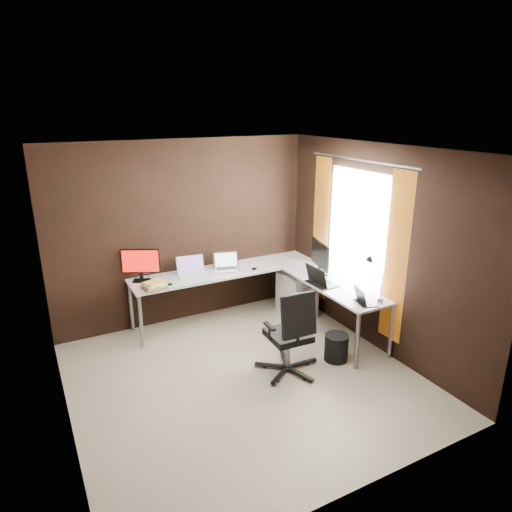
# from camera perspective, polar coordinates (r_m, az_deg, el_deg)

# --- Properties ---
(room) EXTENTS (3.60, 3.60, 2.50)m
(room) POSITION_cam_1_polar(r_m,az_deg,el_deg) (4.89, 1.60, -1.06)
(room) COLOR tan
(room) RESTS_ON ground
(desk) EXTENTS (2.65, 2.25, 0.73)m
(desk) POSITION_cam_1_polar(r_m,az_deg,el_deg) (6.13, 1.16, -2.95)
(desk) COLOR white
(desk) RESTS_ON ground
(drawer_pedestal) EXTENTS (0.42, 0.50, 0.60)m
(drawer_pedestal) POSITION_cam_1_polar(r_m,az_deg,el_deg) (6.64, 5.12, -4.81)
(drawer_pedestal) COLOR white
(drawer_pedestal) RESTS_ON ground
(monitor_left) EXTENTS (0.46, 0.25, 0.43)m
(monitor_left) POSITION_cam_1_polar(r_m,az_deg,el_deg) (6.04, -14.23, -0.87)
(monitor_left) COLOR black
(monitor_left) RESTS_ON desk
(monitor_right) EXTENTS (0.19, 0.55, 0.46)m
(monitor_right) POSITION_cam_1_polar(r_m,az_deg,el_deg) (6.13, 8.03, -0.01)
(monitor_right) COLOR black
(monitor_right) RESTS_ON desk
(laptop_white) EXTENTS (0.40, 0.30, 0.24)m
(laptop_white) POSITION_cam_1_polar(r_m,az_deg,el_deg) (6.19, -8.06, -1.87)
(laptop_white) COLOR white
(laptop_white) RESTS_ON desk
(laptop_silver) EXTENTS (0.40, 0.33, 0.23)m
(laptop_silver) POSITION_cam_1_polar(r_m,az_deg,el_deg) (6.34, -3.72, -1.25)
(laptop_silver) COLOR silver
(laptop_silver) RESTS_ON desk
(laptop_black_big) EXTENTS (0.29, 0.40, 0.26)m
(laptop_black_big) POSITION_cam_1_polar(r_m,az_deg,el_deg) (5.85, 8.02, -3.07)
(laptop_black_big) COLOR black
(laptop_black_big) RESTS_ON desk
(laptop_black_small) EXTENTS (0.27, 0.32, 0.19)m
(laptop_black_small) POSITION_cam_1_polar(r_m,az_deg,el_deg) (5.42, 13.30, -5.32)
(laptop_black_small) COLOR black
(laptop_black_small) RESTS_ON desk
(book_stack) EXTENTS (0.31, 0.27, 0.09)m
(book_stack) POSITION_cam_1_polar(r_m,az_deg,el_deg) (5.82, -12.57, -3.59)
(book_stack) COLOR #987852
(book_stack) RESTS_ON desk
(mouse_left) EXTENTS (0.11, 0.09, 0.04)m
(mouse_left) POSITION_cam_1_polar(r_m,az_deg,el_deg) (5.87, -10.80, -3.52)
(mouse_left) COLOR black
(mouse_left) RESTS_ON desk
(mouse_corner) EXTENTS (0.10, 0.08, 0.03)m
(mouse_corner) POSITION_cam_1_polar(r_m,az_deg,el_deg) (6.32, -0.21, -1.60)
(mouse_corner) COLOR black
(mouse_corner) RESTS_ON desk
(desk_lamp) EXTENTS (0.18, 0.21, 0.55)m
(desk_lamp) POSITION_cam_1_polar(r_m,az_deg,el_deg) (5.38, 14.58, -2.14)
(desk_lamp) COLOR slate
(desk_lamp) RESTS_ON desk
(office_chair) EXTENTS (0.57, 0.57, 1.02)m
(office_chair) POSITION_cam_1_polar(r_m,az_deg,el_deg) (5.25, 4.22, -11.44)
(office_chair) COLOR black
(office_chair) RESTS_ON ground
(wastebasket) EXTENTS (0.37, 0.37, 0.32)m
(wastebasket) POSITION_cam_1_polar(r_m,az_deg,el_deg) (5.61, 9.99, -11.19)
(wastebasket) COLOR black
(wastebasket) RESTS_ON ground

